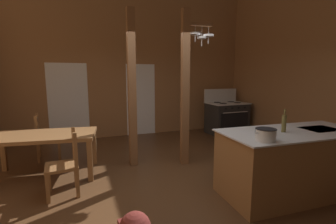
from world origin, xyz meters
name	(u,v)px	position (x,y,z in m)	size (l,w,h in m)	color
ground_plane	(174,189)	(0.00, 0.00, -0.05)	(7.93, 7.74, 0.10)	#4C301C
wall_back	(127,55)	(0.00, 3.54, 2.29)	(7.93, 0.14, 4.58)	#93663F
glazed_door_back_left	(68,102)	(-1.60, 3.47, 1.02)	(1.00, 0.01, 2.05)	white
glazed_panel_back_right	(141,100)	(0.36, 3.47, 1.02)	(0.84, 0.01, 2.05)	white
kitchen_island	(293,162)	(1.56, -0.80, 0.47)	(2.20, 1.06, 0.94)	brown
stove_range	(227,117)	(2.78, 2.67, 0.48)	(1.16, 0.84, 1.32)	#242424
support_post_with_pot_rack	(187,83)	(0.60, 0.85, 1.58)	(0.63, 0.25, 2.93)	brown
support_post_center	(132,90)	(-0.40, 1.13, 1.46)	(0.14, 0.14, 2.93)	brown
dining_table	(43,139)	(-1.94, 1.16, 0.65)	(1.81, 1.13, 0.74)	brown
ladderback_chair_near_window	(66,164)	(-1.56, 0.33, 0.45)	(0.47, 0.47, 0.95)	brown
ladderback_chair_by_post	(45,138)	(-2.03, 2.08, 0.45)	(0.48, 0.48, 0.95)	brown
stockpot_on_counter	(266,135)	(0.77, -1.06, 1.02)	(0.32, 0.25, 0.15)	silver
mixing_bowl_on_counter	(264,131)	(0.98, -0.80, 0.98)	(0.22, 0.22, 0.08)	slate
bottle_tall_on_counter	(284,123)	(1.34, -0.79, 1.07)	(0.06, 0.06, 0.32)	brown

